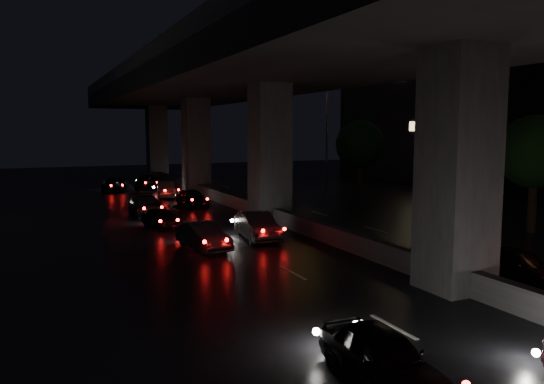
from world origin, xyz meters
TOP-DOWN VIEW (x-y plane):
  - ground at (0.00, 0.00)m, footprint 120.00×120.00m
  - viaduct at (0.00, 5.00)m, footprint 12.00×80.00m
  - median_barrier at (0.00, 5.00)m, footprint 0.45×70.00m
  - building_right_far at (27.00, 20.00)m, footprint 12.00×22.00m
  - tree_b at (11.00, -4.00)m, footprint 3.80×3.80m
  - tree_c at (11.00, 12.00)m, footprint 3.80×3.80m
  - tree_d at (11.00, 28.00)m, footprint 3.80×3.80m
  - streetlight_far at (10.97, 18.00)m, footprint 2.52×0.44m
  - car_0 at (-6.28, -14.60)m, footprint 1.58×3.62m
  - car_3 at (2.78, -10.32)m, footprint 1.79×3.89m
  - car_4 at (-5.84, -0.65)m, footprint 1.75×3.72m
  - car_5 at (-2.74, 0.42)m, footprint 1.78×4.07m
  - car_6 at (-6.34, 5.33)m, footprint 1.99×3.42m
  - car_7 at (-6.27, 9.84)m, footprint 1.82×4.36m
  - car_8 at (-2.59, 12.46)m, footprint 1.69×3.75m
  - car_9 at (-2.95, 18.63)m, footprint 2.10×4.06m
  - car_10 at (-3.09, 25.43)m, footprint 3.11×4.83m
  - car_11 at (-6.15, 24.65)m, footprint 2.71×4.38m
  - car_12 at (2.94, 30.19)m, footprint 1.99×3.72m

SIDE VIEW (x-z plane):
  - ground at x=0.00m, z-range 0.00..0.00m
  - median_barrier at x=0.00m, z-range 0.00..0.85m
  - car_6 at x=-6.34m, z-range 0.00..1.09m
  - car_3 at x=2.78m, z-range 0.00..1.10m
  - car_11 at x=-6.15m, z-range 0.00..1.13m
  - car_4 at x=-5.84m, z-range 0.00..1.18m
  - car_12 at x=2.94m, z-range 0.00..1.20m
  - car_0 at x=-6.28m, z-range 0.00..1.21m
  - car_10 at x=-3.09m, z-range 0.00..1.24m
  - car_8 at x=-2.59m, z-range 0.00..1.25m
  - car_7 at x=-6.27m, z-range 0.00..1.26m
  - car_9 at x=-2.95m, z-range 0.00..1.27m
  - car_5 at x=-2.74m, z-range 0.00..1.30m
  - tree_b at x=11.00m, z-range 1.13..7.26m
  - tree_c at x=11.00m, z-range 1.13..7.26m
  - tree_d at x=11.00m, z-range 1.13..7.26m
  - streetlight_far at x=10.97m, z-range 1.16..10.16m
  - building_right_far at x=27.00m, z-range 0.00..15.00m
  - viaduct at x=0.00m, z-range 3.09..13.59m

